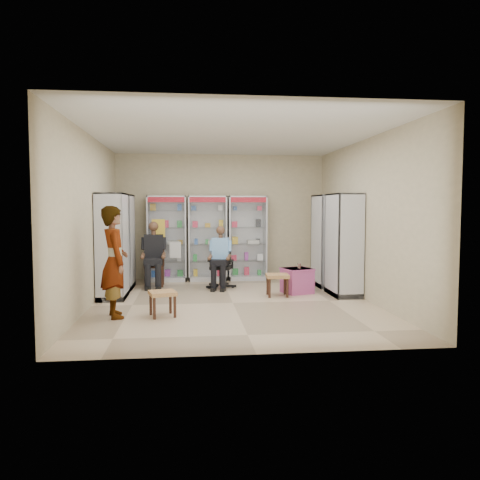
{
  "coord_description": "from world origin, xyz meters",
  "views": [
    {
      "loc": [
        -0.78,
        -8.35,
        1.73
      ],
      "look_at": [
        0.21,
        0.7,
        1.09
      ],
      "focal_mm": 35.0,
      "sensor_mm": 36.0,
      "label": 1
    }
  ],
  "objects": [
    {
      "name": "cabinet_left_far",
      "position": [
        -2.23,
        1.8,
        1.0
      ],
      "size": [
        0.9,
        0.5,
        2.0
      ],
      "primitive_type": "cube",
      "rotation": [
        0.0,
        0.0,
        -1.57
      ],
      "color": "#B9BBC1",
      "rests_on": "floor"
    },
    {
      "name": "cabinet_right_far",
      "position": [
        2.23,
        1.6,
        1.0
      ],
      "size": [
        0.9,
        0.5,
        2.0
      ],
      "primitive_type": "cube",
      "rotation": [
        0.0,
        0.0,
        1.57
      ],
      "color": "#A1A3A7",
      "rests_on": "floor"
    },
    {
      "name": "wooden_chair",
      "position": [
        -1.55,
        2.0,
        0.47
      ],
      "size": [
        0.42,
        0.42,
        0.94
      ],
      "primitive_type": "cube",
      "color": "black",
      "rests_on": "floor"
    },
    {
      "name": "cabinet_back_left",
      "position": [
        -1.3,
        2.73,
        1.0
      ],
      "size": [
        0.9,
        0.5,
        2.0
      ],
      "primitive_type": "cube",
      "color": "#ACB0B4",
      "rests_on": "floor"
    },
    {
      "name": "standing_man",
      "position": [
        -1.95,
        -0.89,
        0.88
      ],
      "size": [
        0.6,
        0.74,
        1.75
      ],
      "primitive_type": "imported",
      "rotation": [
        0.0,
        0.0,
        1.88
      ],
      "color": "#959598",
      "rests_on": "floor"
    },
    {
      "name": "cabinet_left_near",
      "position": [
        -2.23,
        0.7,
        1.0
      ],
      "size": [
        0.9,
        0.5,
        2.0
      ],
      "primitive_type": "cube",
      "rotation": [
        0.0,
        0.0,
        -1.57
      ],
      "color": "#AFB2B6",
      "rests_on": "floor"
    },
    {
      "name": "cabinet_right_near",
      "position": [
        2.23,
        0.5,
        1.0
      ],
      "size": [
        0.9,
        0.5,
        2.0
      ],
      "primitive_type": "cube",
      "rotation": [
        0.0,
        0.0,
        1.57
      ],
      "color": "silver",
      "rests_on": "floor"
    },
    {
      "name": "room_shell",
      "position": [
        0.0,
        0.0,
        1.97
      ],
      "size": [
        5.02,
        6.02,
        3.01
      ],
      "color": "#C1B38F",
      "rests_on": "ground"
    },
    {
      "name": "woven_stool_b",
      "position": [
        -1.21,
        -0.92,
        0.2
      ],
      "size": [
        0.49,
        0.49,
        0.4
      ],
      "primitive_type": "cube",
      "rotation": [
        0.0,
        0.0,
        0.25
      ],
      "color": "olive",
      "rests_on": "floor"
    },
    {
      "name": "office_chair",
      "position": [
        -0.11,
        1.64,
        0.49
      ],
      "size": [
        0.64,
        0.64,
        0.98
      ],
      "primitive_type": "cube",
      "rotation": [
        0.0,
        0.0,
        -0.22
      ],
      "color": "black",
      "rests_on": "floor"
    },
    {
      "name": "pink_trunk",
      "position": [
        1.38,
        0.84,
        0.25
      ],
      "size": [
        0.65,
        0.64,
        0.5
      ],
      "primitive_type": "cube",
      "rotation": [
        0.0,
        0.0,
        0.31
      ],
      "color": "#A84373",
      "rests_on": "floor"
    },
    {
      "name": "floor",
      "position": [
        0.0,
        0.0,
        0.0
      ],
      "size": [
        6.0,
        6.0,
        0.0
      ],
      "primitive_type": "plane",
      "color": "tan",
      "rests_on": "ground"
    },
    {
      "name": "tea_glass",
      "position": [
        1.42,
        0.84,
        0.56
      ],
      "size": [
        0.07,
        0.07,
        0.11
      ],
      "primitive_type": "cylinder",
      "color": "#5D1008",
      "rests_on": "pink_trunk"
    },
    {
      "name": "cabinet_back_mid",
      "position": [
        -0.35,
        2.73,
        1.0
      ],
      "size": [
        0.9,
        0.5,
        2.0
      ],
      "primitive_type": "cube",
      "color": "silver",
      "rests_on": "floor"
    },
    {
      "name": "woven_stool_a",
      "position": [
        0.92,
        0.55,
        0.21
      ],
      "size": [
        0.46,
        0.46,
        0.43
      ],
      "primitive_type": "cube",
      "rotation": [
        0.0,
        0.0,
        -0.06
      ],
      "color": "#9E8242",
      "rests_on": "floor"
    },
    {
      "name": "seated_shopkeeper",
      "position": [
        -0.11,
        1.59,
        0.63
      ],
      "size": [
        0.53,
        0.65,
        1.25
      ],
      "primitive_type": null,
      "rotation": [
        0.0,
        0.0,
        -0.22
      ],
      "color": "#70A8DD",
      "rests_on": "floor"
    },
    {
      "name": "cabinet_back_right",
      "position": [
        0.6,
        2.73,
        1.0
      ],
      "size": [
        0.9,
        0.5,
        2.0
      ],
      "primitive_type": "cube",
      "color": "silver",
      "rests_on": "floor"
    },
    {
      "name": "seated_customer",
      "position": [
        -1.55,
        1.95,
        0.67
      ],
      "size": [
        0.44,
        0.6,
        1.34
      ],
      "primitive_type": null,
      "color": "black",
      "rests_on": "floor"
    }
  ]
}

